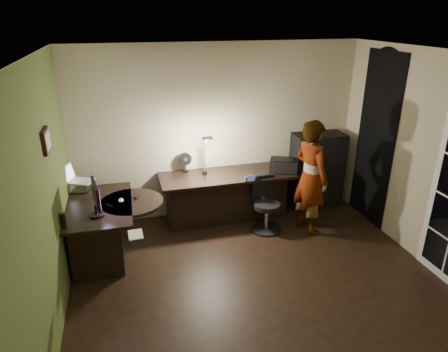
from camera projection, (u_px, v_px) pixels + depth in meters
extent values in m
cube|color=black|center=(257.00, 281.00, 4.96)|extent=(4.50, 4.00, 0.01)
cube|color=silver|center=(266.00, 54.00, 3.93)|extent=(4.50, 4.00, 0.01)
cube|color=#B7AC8A|center=(218.00, 132.00, 6.24)|extent=(4.50, 0.01, 2.70)
cube|color=#B7AC8A|center=(361.00, 295.00, 2.65)|extent=(4.50, 0.01, 2.70)
cube|color=#B7AC8A|center=(44.00, 203.00, 3.92)|extent=(0.01, 4.00, 2.70)
cube|color=#B7AC8A|center=(432.00, 163.00, 4.97)|extent=(0.01, 4.00, 2.70)
cube|color=#4C612B|center=(45.00, 203.00, 3.92)|extent=(0.00, 4.00, 2.70)
cube|color=black|center=(376.00, 140.00, 6.01)|extent=(0.01, 0.90, 2.60)
cube|color=black|center=(46.00, 141.00, 4.14)|extent=(0.04, 0.30, 0.25)
cube|color=black|center=(102.00, 231.00, 5.31)|extent=(0.85, 1.36, 0.78)
cube|color=black|center=(227.00, 197.00, 6.28)|extent=(2.07, 0.74, 0.78)
cube|color=black|center=(316.00, 170.00, 6.69)|extent=(0.85, 0.44, 1.26)
cube|color=silver|center=(78.00, 186.00, 5.55)|extent=(0.29, 0.26, 0.11)
cube|color=silver|center=(80.00, 173.00, 5.48)|extent=(0.46, 0.45, 0.25)
cube|color=black|center=(95.00, 203.00, 4.81)|extent=(0.17, 0.48, 0.31)
ellipsoid|color=silver|center=(121.00, 200.00, 5.21)|extent=(0.08, 0.11, 0.04)
cube|color=black|center=(136.00, 196.00, 5.36)|extent=(0.10, 0.14, 0.01)
cube|color=black|center=(110.00, 205.00, 5.10)|extent=(0.08, 0.12, 0.01)
cylinder|color=black|center=(63.00, 221.00, 4.55)|extent=(0.08, 0.08, 0.18)
cube|color=silver|center=(136.00, 235.00, 4.43)|extent=(0.16, 0.22, 0.01)
cube|color=black|center=(185.00, 162.00, 6.16)|extent=(0.21, 0.13, 0.30)
cube|color=navy|center=(250.00, 178.00, 5.85)|extent=(0.18, 0.10, 0.08)
cube|color=black|center=(284.00, 165.00, 6.22)|extent=(0.52, 0.47, 0.19)
cube|color=black|center=(204.00, 152.00, 5.96)|extent=(0.28, 0.36, 0.71)
cube|color=black|center=(267.00, 205.00, 5.95)|extent=(0.49, 0.49, 0.83)
imported|color=#D8A88C|center=(311.00, 177.00, 5.80)|extent=(0.56, 0.70, 1.72)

